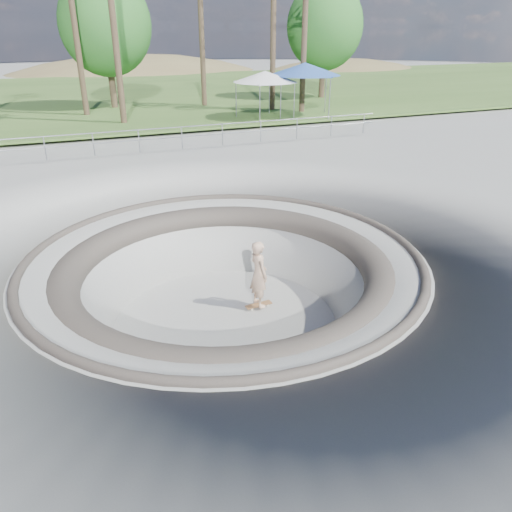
% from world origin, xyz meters
% --- Properties ---
extents(ground, '(180.00, 180.00, 0.00)m').
position_xyz_m(ground, '(0.00, 0.00, 0.00)').
color(ground, '#979792').
rests_on(ground, ground).
extents(skate_bowl, '(14.00, 14.00, 4.10)m').
position_xyz_m(skate_bowl, '(0.00, 0.00, -1.83)').
color(skate_bowl, '#979792').
rests_on(skate_bowl, ground).
extents(grass_strip, '(180.00, 36.00, 0.12)m').
position_xyz_m(grass_strip, '(0.00, 34.00, 0.22)').
color(grass_strip, '#3A5923').
rests_on(grass_strip, ground).
extents(distant_hills, '(103.20, 45.00, 28.60)m').
position_xyz_m(distant_hills, '(3.78, 57.17, -7.02)').
color(distant_hills, brown).
rests_on(distant_hills, ground).
extents(safety_railing, '(25.00, 0.06, 1.03)m').
position_xyz_m(safety_railing, '(0.00, 12.00, 0.69)').
color(safety_railing, gray).
rests_on(safety_railing, ground).
extents(skateboard, '(0.80, 0.28, 0.08)m').
position_xyz_m(skateboard, '(1.11, 0.31, -1.84)').
color(skateboard, olive).
rests_on(skateboard, ground).
extents(skater, '(0.54, 0.76, 1.95)m').
position_xyz_m(skater, '(1.11, 0.31, -0.84)').
color(skater, '#D1A787').
rests_on(skater, skateboard).
extents(canopy_white, '(5.28, 5.28, 2.73)m').
position_xyz_m(canopy_white, '(8.76, 18.00, 2.67)').
color(canopy_white, gray).
rests_on(canopy_white, ground).
extents(canopy_blue, '(5.65, 5.65, 3.14)m').
position_xyz_m(canopy_blue, '(11.43, 18.00, 3.03)').
color(canopy_blue, gray).
rests_on(canopy_blue, ground).
extents(bushy_tree_mid, '(5.98, 5.44, 8.63)m').
position_xyz_m(bushy_tree_mid, '(0.74, 25.96, 5.52)').
color(bushy_tree_mid, brown).
rests_on(bushy_tree_mid, ground).
extents(bushy_tree_right, '(5.88, 5.35, 8.49)m').
position_xyz_m(bushy_tree_right, '(16.78, 25.38, 5.44)').
color(bushy_tree_right, brown).
rests_on(bushy_tree_right, ground).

